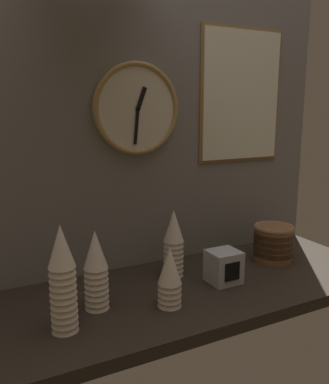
{
  "coord_description": "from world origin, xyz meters",
  "views": [
    {
      "loc": [
        -0.62,
        -1.13,
        0.6
      ],
      "look_at": [
        -0.02,
        0.04,
        0.33
      ],
      "focal_mm": 38.0,
      "sensor_mm": 36.0,
      "label": 1
    }
  ],
  "objects_px": {
    "bowl_stack_far_right": "(273,242)",
    "cup_stack_center": "(170,277)",
    "cup_stack_left": "(63,279)",
    "cup_stack_center_left": "(96,270)",
    "wall_clock": "(137,109)",
    "menu_board": "(241,96)",
    "napkin_dispenser": "(224,267)",
    "cup_stack_center_right": "(174,243)"
  },
  "relations": [
    {
      "from": "cup_stack_left",
      "to": "wall_clock",
      "type": "relative_size",
      "value": 0.92
    },
    {
      "from": "cup_stack_left",
      "to": "cup_stack_center_left",
      "type": "bearing_deg",
      "value": 34.92
    },
    {
      "from": "wall_clock",
      "to": "cup_stack_left",
      "type": "bearing_deg",
      "value": -137.93
    },
    {
      "from": "menu_board",
      "to": "wall_clock",
      "type": "bearing_deg",
      "value": -178.92
    },
    {
      "from": "cup_stack_center_left",
      "to": "menu_board",
      "type": "relative_size",
      "value": 0.46
    },
    {
      "from": "cup_stack_center",
      "to": "cup_stack_center_right",
      "type": "xyz_separation_m",
      "value": [
        0.12,
        0.2,
        0.03
      ]
    },
    {
      "from": "bowl_stack_far_right",
      "to": "cup_stack_center",
      "type": "bearing_deg",
      "value": -164.55
    },
    {
      "from": "cup_stack_center",
      "to": "wall_clock",
      "type": "bearing_deg",
      "value": 82.36
    },
    {
      "from": "cup_stack_left",
      "to": "cup_stack_center",
      "type": "height_order",
      "value": "cup_stack_left"
    },
    {
      "from": "cup_stack_left",
      "to": "bowl_stack_far_right",
      "type": "relative_size",
      "value": 1.9
    },
    {
      "from": "menu_board",
      "to": "napkin_dispenser",
      "type": "xyz_separation_m",
      "value": [
        -0.26,
        -0.28,
        -0.59
      ]
    },
    {
      "from": "cup_stack_left",
      "to": "bowl_stack_far_right",
      "type": "distance_m",
      "value": 0.89
    },
    {
      "from": "wall_clock",
      "to": "napkin_dispenser",
      "type": "relative_size",
      "value": 2.91
    },
    {
      "from": "wall_clock",
      "to": "bowl_stack_far_right",
      "type": "bearing_deg",
      "value": -20.23
    },
    {
      "from": "cup_stack_center",
      "to": "wall_clock",
      "type": "xyz_separation_m",
      "value": [
        0.05,
        0.34,
        0.5
      ]
    },
    {
      "from": "napkin_dispenser",
      "to": "bowl_stack_far_right",
      "type": "bearing_deg",
      "value": 15.44
    },
    {
      "from": "cup_stack_center",
      "to": "menu_board",
      "type": "bearing_deg",
      "value": 33.98
    },
    {
      "from": "cup_stack_center_left",
      "to": "wall_clock",
      "type": "bearing_deg",
      "value": 44.99
    },
    {
      "from": "cup_stack_left",
      "to": "bowl_stack_far_right",
      "type": "xyz_separation_m",
      "value": [
        0.87,
        0.15,
        -0.08
      ]
    },
    {
      "from": "menu_board",
      "to": "napkin_dispenser",
      "type": "height_order",
      "value": "menu_board"
    },
    {
      "from": "cup_stack_center_right",
      "to": "menu_board",
      "type": "relative_size",
      "value": 0.46
    },
    {
      "from": "cup_stack_center_right",
      "to": "wall_clock",
      "type": "relative_size",
      "value": 0.75
    },
    {
      "from": "cup_stack_center",
      "to": "menu_board",
      "type": "distance_m",
      "value": 0.83
    },
    {
      "from": "cup_stack_center",
      "to": "bowl_stack_far_right",
      "type": "relative_size",
      "value": 1.21
    },
    {
      "from": "cup_stack_center_right",
      "to": "bowl_stack_far_right",
      "type": "distance_m",
      "value": 0.43
    },
    {
      "from": "cup_stack_center_right",
      "to": "wall_clock",
      "type": "height_order",
      "value": "wall_clock"
    },
    {
      "from": "cup_stack_center",
      "to": "menu_board",
      "type": "height_order",
      "value": "menu_board"
    },
    {
      "from": "cup_stack_center",
      "to": "cup_stack_center_left",
      "type": "bearing_deg",
      "value": 156.44
    },
    {
      "from": "napkin_dispenser",
      "to": "cup_stack_center_right",
      "type": "bearing_deg",
      "value": 134.2
    },
    {
      "from": "cup_stack_center_right",
      "to": "napkin_dispenser",
      "type": "xyz_separation_m",
      "value": [
        0.13,
        -0.13,
        -0.07
      ]
    },
    {
      "from": "wall_clock",
      "to": "menu_board",
      "type": "distance_m",
      "value": 0.47
    },
    {
      "from": "bowl_stack_far_right",
      "to": "menu_board",
      "type": "height_order",
      "value": "menu_board"
    },
    {
      "from": "bowl_stack_far_right",
      "to": "menu_board",
      "type": "relative_size",
      "value": 0.3
    },
    {
      "from": "cup_stack_center",
      "to": "bowl_stack_far_right",
      "type": "xyz_separation_m",
      "value": [
        0.55,
        0.15,
        -0.02
      ]
    },
    {
      "from": "cup_stack_center_right",
      "to": "napkin_dispenser",
      "type": "distance_m",
      "value": 0.2
    },
    {
      "from": "menu_board",
      "to": "napkin_dispenser",
      "type": "relative_size",
      "value": 4.72
    },
    {
      "from": "cup_stack_center_right",
      "to": "menu_board",
      "type": "height_order",
      "value": "menu_board"
    },
    {
      "from": "cup_stack_center_right",
      "to": "wall_clock",
      "type": "distance_m",
      "value": 0.5
    },
    {
      "from": "cup_stack_center_left",
      "to": "cup_stack_left",
      "type": "height_order",
      "value": "cup_stack_left"
    },
    {
      "from": "bowl_stack_far_right",
      "to": "cup_stack_center_right",
      "type": "bearing_deg",
      "value": 173.39
    },
    {
      "from": "cup_stack_left",
      "to": "napkin_dispenser",
      "type": "xyz_separation_m",
      "value": [
        0.57,
        0.06,
        -0.09
      ]
    },
    {
      "from": "cup_stack_center_left",
      "to": "cup_stack_center",
      "type": "height_order",
      "value": "cup_stack_center_left"
    }
  ]
}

